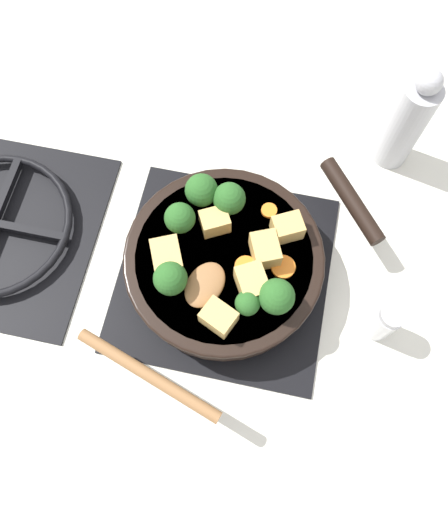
{
  "coord_description": "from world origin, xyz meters",
  "views": [
    {
      "loc": [
        -0.24,
        -0.05,
        0.71
      ],
      "look_at": [
        0.0,
        0.0,
        0.07
      ],
      "focal_mm": 35.0,
      "sensor_mm": 36.0,
      "label": 1
    }
  ],
  "objects_px": {
    "pepper_mill": "(407,122)",
    "salt_shaker": "(384,322)",
    "wooden_spoon": "(176,331)",
    "skillet_pan": "(226,260)"
  },
  "relations": [
    {
      "from": "salt_shaker",
      "to": "pepper_mill",
      "type": "bearing_deg",
      "value": 1.51
    },
    {
      "from": "pepper_mill",
      "to": "salt_shaker",
      "type": "bearing_deg",
      "value": -178.49
    },
    {
      "from": "wooden_spoon",
      "to": "pepper_mill",
      "type": "relative_size",
      "value": 1.07
    },
    {
      "from": "salt_shaker",
      "to": "wooden_spoon",
      "type": "bearing_deg",
      "value": 106.22
    },
    {
      "from": "wooden_spoon",
      "to": "pepper_mill",
      "type": "distance_m",
      "value": 0.46
    },
    {
      "from": "skillet_pan",
      "to": "pepper_mill",
      "type": "height_order",
      "value": "pepper_mill"
    },
    {
      "from": "skillet_pan",
      "to": "wooden_spoon",
      "type": "distance_m",
      "value": 0.13
    },
    {
      "from": "wooden_spoon",
      "to": "salt_shaker",
      "type": "relative_size",
      "value": 2.4
    },
    {
      "from": "pepper_mill",
      "to": "salt_shaker",
      "type": "relative_size",
      "value": 2.25
    },
    {
      "from": "pepper_mill",
      "to": "salt_shaker",
      "type": "xyz_separation_m",
      "value": [
        -0.3,
        -0.01,
        -0.05
      ]
    }
  ]
}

